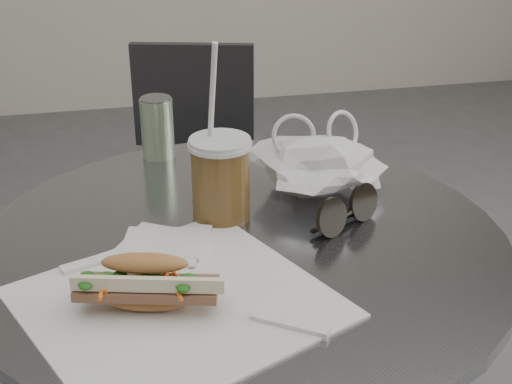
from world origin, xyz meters
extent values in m
cylinder|color=slate|center=(0.00, 0.20, 0.73)|extent=(0.76, 0.76, 0.02)
cylinder|color=#302F32|center=(0.01, 0.97, 0.01)|extent=(0.37, 0.37, 0.02)
cylinder|color=#302F32|center=(0.01, 0.97, 0.24)|extent=(0.07, 0.07, 0.49)
cylinder|color=#302F32|center=(0.01, 0.97, 0.49)|extent=(0.41, 0.41, 0.02)
cube|color=#302F32|center=(0.06, 1.16, 0.64)|extent=(0.32, 0.11, 0.28)
cube|color=white|center=(-0.11, 0.06, 0.74)|extent=(0.44, 0.43, 0.00)
ellipsoid|color=#AE7642|center=(-0.14, 0.05, 0.75)|extent=(0.22, 0.12, 0.02)
cube|color=brown|center=(-0.14, 0.05, 0.77)|extent=(0.18, 0.09, 0.01)
ellipsoid|color=#AE7642|center=(-0.14, 0.06, 0.80)|extent=(0.22, 0.13, 0.04)
cylinder|color=olive|center=(-0.02, 0.27, 0.80)|extent=(0.09, 0.09, 0.11)
cylinder|color=silver|center=(-0.02, 0.27, 0.86)|extent=(0.09, 0.09, 0.01)
cylinder|color=white|center=(-0.03, 0.28, 0.90)|extent=(0.02, 0.06, 0.21)
cylinder|color=black|center=(0.13, 0.18, 0.77)|extent=(0.06, 0.05, 0.06)
cylinder|color=black|center=(0.19, 0.22, 0.77)|extent=(0.06, 0.05, 0.06)
cube|color=black|center=(0.16, 0.20, 0.76)|extent=(0.02, 0.02, 0.01)
cube|color=white|center=(-0.11, 0.19, 0.74)|extent=(0.16, 0.16, 0.01)
cube|color=white|center=(-0.11, 0.19, 0.75)|extent=(0.13, 0.13, 0.00)
cylinder|color=#5F9657|center=(-0.08, 0.53, 0.79)|extent=(0.06, 0.06, 0.11)
cylinder|color=slate|center=(-0.08, 0.53, 0.85)|extent=(0.05, 0.05, 0.00)
camera|label=1|loc=(-0.17, -0.67, 1.24)|focal=50.00mm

